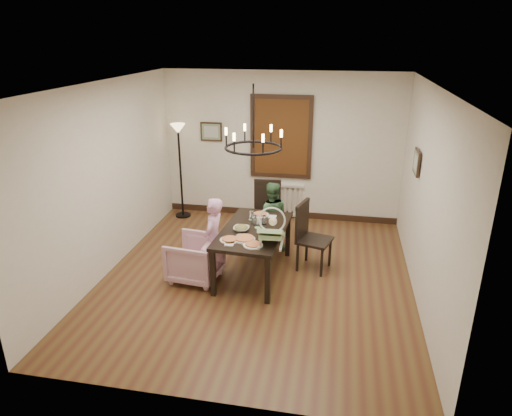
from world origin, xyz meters
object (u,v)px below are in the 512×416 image
(chair_far, at_px, (267,212))
(baby_bouncer, at_px, (271,231))
(chair_right, at_px, (315,237))
(seated_man, at_px, (271,222))
(floor_lamp, at_px, (181,172))
(dining_table, at_px, (254,234))
(armchair, at_px, (195,258))
(drinking_glass, at_px, (254,220))
(elderly_woman, at_px, (214,246))

(chair_far, xyz_separation_m, baby_bouncer, (0.34, -1.64, 0.38))
(chair_right, distance_m, seated_man, 0.96)
(seated_man, relative_size, baby_bouncer, 1.82)
(chair_far, relative_size, floor_lamp, 0.59)
(dining_table, distance_m, chair_far, 1.23)
(armchair, bearing_deg, drinking_glass, 126.96)
(chair_far, relative_size, seated_man, 1.09)
(elderly_woman, distance_m, seated_man, 1.34)
(chair_right, relative_size, floor_lamp, 0.59)
(elderly_woman, bearing_deg, chair_right, 117.84)
(seated_man, bearing_deg, baby_bouncer, 90.49)
(chair_far, xyz_separation_m, armchair, (-0.82, -1.52, -0.21))
(chair_right, xyz_separation_m, elderly_woman, (-1.42, -0.59, -0.01))
(dining_table, height_order, chair_right, chair_right)
(drinking_glass, bearing_deg, chair_right, 10.44)
(elderly_woman, distance_m, baby_bouncer, 0.97)
(dining_table, relative_size, drinking_glass, 10.99)
(drinking_glass, bearing_deg, chair_far, 89.11)
(drinking_glass, bearing_deg, dining_table, -81.93)
(armchair, height_order, drinking_glass, drinking_glass)
(elderly_woman, xyz_separation_m, floor_lamp, (-1.29, 2.28, 0.38))
(chair_far, relative_size, chair_right, 0.99)
(chair_far, relative_size, drinking_glass, 7.16)
(chair_right, bearing_deg, elderly_woman, 128.60)
(armchair, distance_m, baby_bouncer, 1.30)
(baby_bouncer, bearing_deg, drinking_glass, 117.43)
(chair_right, height_order, elderly_woman, chair_right)
(baby_bouncer, bearing_deg, dining_table, 124.74)
(armchair, height_order, seated_man, seated_man)
(baby_bouncer, xyz_separation_m, floor_lamp, (-2.16, 2.47, -0.01))
(armchair, bearing_deg, chair_right, 116.97)
(elderly_woman, distance_m, floor_lamp, 2.65)
(dining_table, distance_m, armchair, 0.93)
(dining_table, height_order, floor_lamp, floor_lamp)
(chair_far, height_order, chair_right, chair_right)
(drinking_glass, bearing_deg, floor_lamp, 134.12)
(dining_table, bearing_deg, floor_lamp, 135.59)
(elderly_woman, bearing_deg, armchair, -74.20)
(chair_far, distance_m, baby_bouncer, 1.72)
(dining_table, relative_size, chair_right, 1.52)
(chair_far, relative_size, baby_bouncer, 1.99)
(chair_far, height_order, baby_bouncer, baby_bouncer)
(dining_table, bearing_deg, seated_man, 86.54)
(floor_lamp, bearing_deg, drinking_glass, -45.88)
(chair_right, xyz_separation_m, armchair, (-1.70, -0.64, -0.21))
(chair_far, distance_m, chair_right, 1.25)
(floor_lamp, bearing_deg, armchair, -66.63)
(baby_bouncer, bearing_deg, chair_right, 51.42)
(seated_man, bearing_deg, elderly_woman, 51.95)
(chair_far, xyz_separation_m, drinking_glass, (-0.02, -1.04, 0.28))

